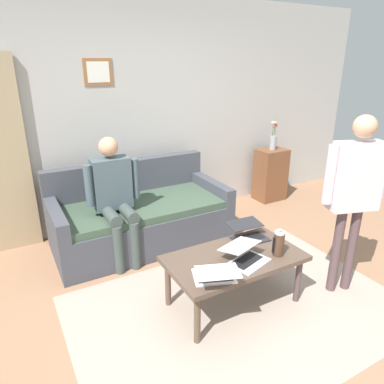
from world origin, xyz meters
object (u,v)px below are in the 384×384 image
(couch, at_px, (140,217))
(flower_vase, at_px, (273,140))
(side_shelf, at_px, (270,175))
(laptop_left, at_px, (215,275))
(laptop_right, at_px, (248,234))
(coffee_table, at_px, (234,261))
(person_standing, at_px, (355,185))
(person_seated, at_px, (115,193))
(french_press, at_px, (279,243))
(laptop_center, at_px, (245,256))

(couch, distance_m, flower_vase, 2.28)
(side_shelf, bearing_deg, couch, 8.11)
(laptop_left, height_order, laptop_right, laptop_left)
(flower_vase, bearing_deg, coffee_table, 42.56)
(couch, relative_size, laptop_right, 5.71)
(person_standing, xyz_separation_m, person_seated, (1.58, -1.51, -0.29))
(couch, bearing_deg, french_press, 110.88)
(laptop_right, distance_m, side_shelf, 2.22)
(couch, relative_size, french_press, 7.85)
(coffee_table, distance_m, laptop_center, 0.14)
(french_press, distance_m, flower_vase, 2.49)
(french_press, bearing_deg, laptop_right, -85.56)
(couch, relative_size, person_seated, 1.49)
(couch, bearing_deg, coffee_table, 101.20)
(french_press, height_order, side_shelf, side_shelf)
(laptop_center, bearing_deg, person_seated, -63.58)
(flower_vase, distance_m, person_seated, 2.57)
(coffee_table, xyz_separation_m, laptop_right, (-0.29, -0.20, 0.09))
(coffee_table, xyz_separation_m, laptop_left, (0.32, 0.20, 0.10))
(laptop_right, relative_size, person_standing, 0.21)
(laptop_left, relative_size, person_seated, 0.33)
(side_shelf, bearing_deg, laptop_right, 43.82)
(coffee_table, relative_size, laptop_center, 2.84)
(french_press, relative_size, flower_vase, 0.60)
(laptop_left, xyz_separation_m, person_seated, (0.30, -1.41, 0.22))
(person_seated, bearing_deg, laptop_center, 116.42)
(coffee_table, height_order, flower_vase, flower_vase)
(coffee_table, relative_size, side_shelf, 1.48)
(laptop_center, distance_m, french_press, 0.30)
(flower_vase, height_order, person_seated, person_seated)
(french_press, bearing_deg, flower_vase, -129.65)
(flower_vase, xyz_separation_m, person_seated, (2.51, 0.54, -0.17))
(laptop_right, xyz_separation_m, person_seated, (0.91, -1.00, 0.23))
(french_press, distance_m, side_shelf, 2.47)
(laptop_center, relative_size, person_standing, 0.25)
(french_press, bearing_deg, person_standing, 166.88)
(laptop_left, relative_size, person_standing, 0.27)
(laptop_right, bearing_deg, laptop_center, 49.09)
(laptop_left, height_order, french_press, french_press)
(laptop_center, distance_m, laptop_right, 0.40)
(french_press, bearing_deg, laptop_left, 4.17)
(laptop_left, relative_size, laptop_right, 1.27)
(laptop_right, bearing_deg, couch, -64.78)
(laptop_left, relative_size, flower_vase, 1.05)
(person_seated, bearing_deg, couch, -145.75)
(laptop_right, bearing_deg, french_press, 94.44)
(person_seated, bearing_deg, coffee_table, 117.17)
(flower_vase, bearing_deg, person_standing, 65.45)
(french_press, distance_m, person_standing, 0.79)
(couch, height_order, french_press, couch)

